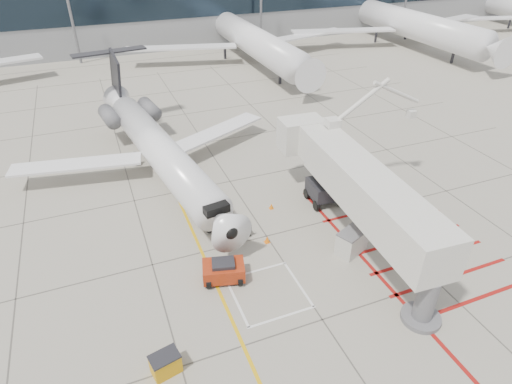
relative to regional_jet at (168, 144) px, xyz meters
name	(u,v)px	position (x,y,z in m)	size (l,w,h in m)	color
ground_plane	(291,273)	(4.70, -12.97, -3.96)	(260.00, 260.00, 0.00)	gray
regional_jet	(168,144)	(0.00, 0.00, 0.00)	(23.98, 30.24, 7.92)	white
jet_bridge	(369,202)	(10.17, -12.52, -0.19)	(8.93, 18.86, 7.54)	silver
pushback_tug	(224,270)	(0.61, -11.89, -3.22)	(2.53, 1.58, 1.48)	#9F2A0F
spill_bin	(165,364)	(-4.02, -16.97, -3.37)	(1.37, 0.91, 1.19)	#CD900B
baggage_cart	(239,229)	(2.94, -8.10, -3.45)	(1.62, 1.02, 1.02)	#505155
ground_power_unit	(352,241)	(9.31, -12.54, -3.12)	(2.13, 1.24, 1.68)	beige
cone_nose	(267,239)	(4.47, -9.60, -3.70)	(0.37, 0.37, 0.52)	orange
cone_side	(271,206)	(6.37, -5.97, -3.74)	(0.33, 0.33, 0.45)	orange
bg_aircraft_c	(247,19)	(19.21, 33.03, 2.17)	(36.79, 40.88, 12.26)	silver
bg_aircraft_d	(405,4)	(47.89, 33.03, 2.61)	(39.44, 43.83, 13.15)	silver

